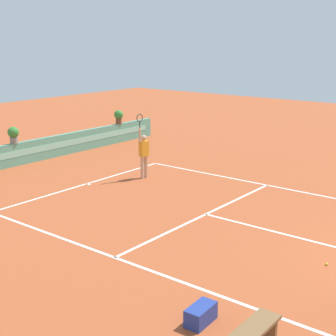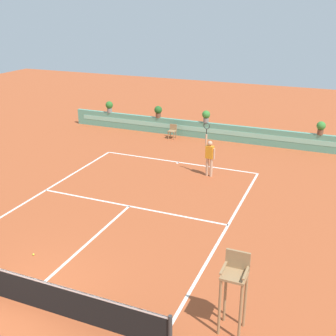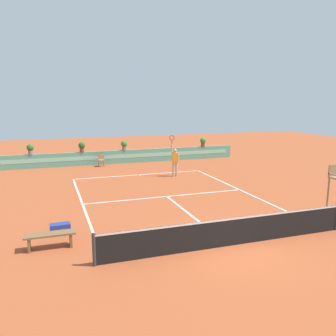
{
  "view_description": "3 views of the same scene",
  "coord_description": "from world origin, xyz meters",
  "px_view_note": "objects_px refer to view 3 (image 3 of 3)",
  "views": [
    {
      "loc": [
        -12.46,
        -1.9,
        5.39
      ],
      "look_at": [
        0.81,
        8.56,
        1.0
      ],
      "focal_mm": 53.54,
      "sensor_mm": 36.0,
      "label": 1
    },
    {
      "loc": [
        7.32,
        -7.16,
        7.64
      ],
      "look_at": [
        0.81,
        8.56,
        1.0
      ],
      "focal_mm": 45.15,
      "sensor_mm": 36.0,
      "label": 2
    },
    {
      "loc": [
        -5.51,
        -9.68,
        4.73
      ],
      "look_at": [
        0.81,
        8.56,
        1.0
      ],
      "focal_mm": 37.83,
      "sensor_mm": 36.0,
      "label": 3
    }
  ],
  "objects_px": {
    "tennis_ball_near_baseline": "(174,228)",
    "bench_courtside": "(50,237)",
    "ball_kid_chair": "(101,160)",
    "tennis_player": "(175,160)",
    "potted_plant_left": "(82,146)",
    "potted_plant_centre": "(124,145)",
    "potted_plant_far_left": "(30,149)",
    "gear_bag": "(60,228)",
    "potted_plant_far_right": "(203,141)"
  },
  "relations": [
    {
      "from": "tennis_ball_near_baseline",
      "to": "potted_plant_far_right",
      "type": "distance_m",
      "value": 16.39
    },
    {
      "from": "potted_plant_far_left",
      "to": "gear_bag",
      "type": "bearing_deg",
      "value": -84.21
    },
    {
      "from": "ball_kid_chair",
      "to": "potted_plant_centre",
      "type": "relative_size",
      "value": 1.17
    },
    {
      "from": "ball_kid_chair",
      "to": "gear_bag",
      "type": "xyz_separation_m",
      "value": [
        -3.39,
        -12.67,
        -0.3
      ]
    },
    {
      "from": "tennis_player",
      "to": "potted_plant_left",
      "type": "height_order",
      "value": "tennis_player"
    },
    {
      "from": "gear_bag",
      "to": "tennis_player",
      "type": "distance_m",
      "value": 10.63
    },
    {
      "from": "tennis_ball_near_baseline",
      "to": "gear_bag",
      "type": "bearing_deg",
      "value": 166.35
    },
    {
      "from": "bench_courtside",
      "to": "gear_bag",
      "type": "height_order",
      "value": "bench_courtside"
    },
    {
      "from": "bench_courtside",
      "to": "potted_plant_centre",
      "type": "xyz_separation_m",
      "value": [
        5.61,
        14.67,
        1.04
      ]
    },
    {
      "from": "bench_courtside",
      "to": "potted_plant_centre",
      "type": "distance_m",
      "value": 15.74
    },
    {
      "from": "potted_plant_left",
      "to": "potted_plant_centre",
      "type": "bearing_deg",
      "value": 0.0
    },
    {
      "from": "tennis_player",
      "to": "bench_courtside",
      "type": "bearing_deg",
      "value": -130.17
    },
    {
      "from": "potted_plant_centre",
      "to": "potted_plant_far_left",
      "type": "bearing_deg",
      "value": 180.0
    },
    {
      "from": "tennis_player",
      "to": "potted_plant_far_right",
      "type": "xyz_separation_m",
      "value": [
        4.52,
        5.67,
        0.36
      ]
    },
    {
      "from": "bench_courtside",
      "to": "gear_bag",
      "type": "relative_size",
      "value": 2.29
    },
    {
      "from": "ball_kid_chair",
      "to": "tennis_player",
      "type": "bearing_deg",
      "value": -52.07
    },
    {
      "from": "tennis_player",
      "to": "potted_plant_far_left",
      "type": "distance_m",
      "value": 10.3
    },
    {
      "from": "potted_plant_far_right",
      "to": "potted_plant_centre",
      "type": "distance_m",
      "value": 6.51
    },
    {
      "from": "bench_courtside",
      "to": "potted_plant_left",
      "type": "height_order",
      "value": "potted_plant_left"
    },
    {
      "from": "gear_bag",
      "to": "tennis_ball_near_baseline",
      "type": "bearing_deg",
      "value": -13.65
    },
    {
      "from": "tennis_player",
      "to": "potted_plant_left",
      "type": "distance_m",
      "value": 7.64
    },
    {
      "from": "tennis_ball_near_baseline",
      "to": "potted_plant_left",
      "type": "bearing_deg",
      "value": 97.46
    },
    {
      "from": "potted_plant_centre",
      "to": "potted_plant_far_left",
      "type": "relative_size",
      "value": 1.0
    },
    {
      "from": "potted_plant_centre",
      "to": "potted_plant_left",
      "type": "distance_m",
      "value": 3.12
    },
    {
      "from": "bench_courtside",
      "to": "potted_plant_centre",
      "type": "height_order",
      "value": "potted_plant_centre"
    },
    {
      "from": "gear_bag",
      "to": "tennis_ball_near_baseline",
      "type": "distance_m",
      "value": 4.13
    },
    {
      "from": "potted_plant_far_right",
      "to": "potted_plant_far_left",
      "type": "height_order",
      "value": "same"
    },
    {
      "from": "potted_plant_far_left",
      "to": "bench_courtside",
      "type": "bearing_deg",
      "value": -86.1
    },
    {
      "from": "potted_plant_centre",
      "to": "bench_courtside",
      "type": "bearing_deg",
      "value": -110.92
    },
    {
      "from": "potted_plant_far_right",
      "to": "tennis_player",
      "type": "bearing_deg",
      "value": -128.54
    },
    {
      "from": "tennis_ball_near_baseline",
      "to": "potted_plant_centre",
      "type": "bearing_deg",
      "value": 85.07
    },
    {
      "from": "gear_bag",
      "to": "potted_plant_far_right",
      "type": "relative_size",
      "value": 0.97
    },
    {
      "from": "potted_plant_far_right",
      "to": "potted_plant_far_left",
      "type": "distance_m",
      "value": 13.11
    },
    {
      "from": "ball_kid_chair",
      "to": "tennis_ball_near_baseline",
      "type": "bearing_deg",
      "value": -87.39
    },
    {
      "from": "tennis_ball_near_baseline",
      "to": "ball_kid_chair",
      "type": "bearing_deg",
      "value": 92.61
    },
    {
      "from": "potted_plant_far_left",
      "to": "potted_plant_centre",
      "type": "bearing_deg",
      "value": 0.0
    },
    {
      "from": "bench_courtside",
      "to": "potted_plant_far_right",
      "type": "xyz_separation_m",
      "value": [
        12.11,
        14.67,
        1.04
      ]
    },
    {
      "from": "potted_plant_centre",
      "to": "potted_plant_left",
      "type": "height_order",
      "value": "same"
    },
    {
      "from": "tennis_player",
      "to": "potted_plant_centre",
      "type": "height_order",
      "value": "tennis_player"
    },
    {
      "from": "gear_bag",
      "to": "potted_plant_far_right",
      "type": "bearing_deg",
      "value": 48.75
    },
    {
      "from": "ball_kid_chair",
      "to": "potted_plant_far_right",
      "type": "height_order",
      "value": "potted_plant_far_right"
    },
    {
      "from": "potted_plant_far_right",
      "to": "potted_plant_centre",
      "type": "bearing_deg",
      "value": 180.0
    },
    {
      "from": "tennis_ball_near_baseline",
      "to": "bench_courtside",
      "type": "bearing_deg",
      "value": -176.15
    },
    {
      "from": "ball_kid_chair",
      "to": "potted_plant_centre",
      "type": "distance_m",
      "value": 2.21
    },
    {
      "from": "tennis_ball_near_baseline",
      "to": "potted_plant_far_left",
      "type": "bearing_deg",
      "value": 110.47
    },
    {
      "from": "potted_plant_far_right",
      "to": "tennis_ball_near_baseline",
      "type": "bearing_deg",
      "value": -118.32
    },
    {
      "from": "bench_courtside",
      "to": "tennis_ball_near_baseline",
      "type": "bearing_deg",
      "value": 3.85
    },
    {
      "from": "gear_bag",
      "to": "potted_plant_far_left",
      "type": "height_order",
      "value": "potted_plant_far_left"
    },
    {
      "from": "ball_kid_chair",
      "to": "potted_plant_left",
      "type": "relative_size",
      "value": 1.17
    },
    {
      "from": "gear_bag",
      "to": "potted_plant_far_left",
      "type": "bearing_deg",
      "value": 95.79
    }
  ]
}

